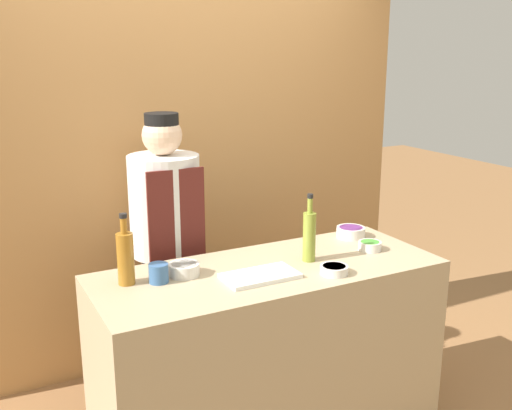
# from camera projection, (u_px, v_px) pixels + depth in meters

# --- Properties ---
(cabinet_wall) EXTENTS (2.99, 0.18, 2.40)m
(cabinet_wall) POSITION_uv_depth(u_px,v_px,m) (183.00, 170.00, 3.73)
(cabinet_wall) COLOR #B7844C
(cabinet_wall) RESTS_ON ground_plane
(counter) EXTENTS (1.68, 0.66, 0.92)m
(counter) POSITION_uv_depth(u_px,v_px,m) (268.00, 356.00, 2.96)
(counter) COLOR tan
(counter) RESTS_ON ground_plane
(sauce_bowl_green) EXTENTS (0.12, 0.12, 0.05)m
(sauce_bowl_green) POSITION_uv_depth(u_px,v_px,m) (370.00, 245.00, 3.09)
(sauce_bowl_green) COLOR silver
(sauce_bowl_green) RESTS_ON counter
(sauce_bowl_red) EXTENTS (0.13, 0.13, 0.04)m
(sauce_bowl_red) POSITION_uv_depth(u_px,v_px,m) (334.00, 269.00, 2.77)
(sauce_bowl_red) COLOR silver
(sauce_bowl_red) RESTS_ON counter
(sauce_bowl_yellow) EXTENTS (0.14, 0.14, 0.06)m
(sauce_bowl_yellow) POSITION_uv_depth(u_px,v_px,m) (184.00, 269.00, 2.75)
(sauce_bowl_yellow) COLOR silver
(sauce_bowl_yellow) RESTS_ON counter
(sauce_bowl_purple) EXTENTS (0.16, 0.16, 0.06)m
(sauce_bowl_purple) POSITION_uv_depth(u_px,v_px,m) (351.00, 232.00, 3.30)
(sauce_bowl_purple) COLOR silver
(sauce_bowl_purple) RESTS_ON counter
(cutting_board) EXTENTS (0.34, 0.19, 0.02)m
(cutting_board) POSITION_uv_depth(u_px,v_px,m) (260.00, 276.00, 2.72)
(cutting_board) COLOR white
(cutting_board) RESTS_ON counter
(bottle_amber) EXTENTS (0.07, 0.07, 0.32)m
(bottle_amber) POSITION_uv_depth(u_px,v_px,m) (125.00, 257.00, 2.63)
(bottle_amber) COLOR #9E661E
(bottle_amber) RESTS_ON counter
(bottle_oil) EXTENTS (0.06, 0.06, 0.34)m
(bottle_oil) POSITION_uv_depth(u_px,v_px,m) (310.00, 235.00, 2.91)
(bottle_oil) COLOR olive
(bottle_oil) RESTS_ON counter
(cup_blue) EXTENTS (0.09, 0.09, 0.09)m
(cup_blue) POSITION_uv_depth(u_px,v_px,m) (159.00, 273.00, 2.66)
(cup_blue) COLOR #386093
(cup_blue) RESTS_ON counter
(chef_center) EXTENTS (0.38, 0.38, 1.61)m
(chef_center) POSITION_uv_depth(u_px,v_px,m) (167.00, 250.00, 3.26)
(chef_center) COLOR #28282D
(chef_center) RESTS_ON ground_plane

